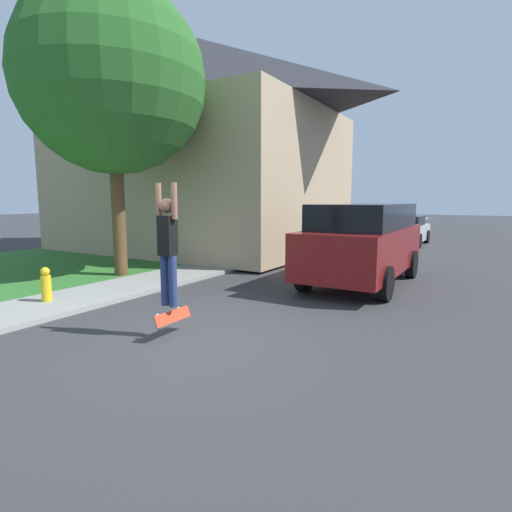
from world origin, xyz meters
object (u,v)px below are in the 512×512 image
at_px(lawn_tree_far, 280,114).
at_px(skateboard, 173,316).
at_px(fire_hydrant, 46,285).
at_px(car_down_street, 405,230).
at_px(skateboarder, 168,244).
at_px(lawn_tree_near, 112,80).
at_px(suv_parked, 364,241).

distance_m(lawn_tree_far, skateboard, 14.05).
bearing_deg(fire_hydrant, car_down_street, 75.79).
height_order(skateboarder, fire_hydrant, skateboarder).
distance_m(skateboarder, fire_hydrant, 3.64).
bearing_deg(lawn_tree_far, skateboard, -69.74).
bearing_deg(fire_hydrant, lawn_tree_near, 111.31).
bearing_deg(suv_parked, lawn_tree_far, 132.27).
relative_size(lawn_tree_near, car_down_street, 1.90).
distance_m(suv_parked, skateboard, 5.83).
xyz_separation_m(lawn_tree_near, skateboard, (4.62, -2.91, -4.96)).
height_order(lawn_tree_far, suv_parked, lawn_tree_far).
xyz_separation_m(car_down_street, skateboarder, (-0.53, -15.93, 0.81)).
xyz_separation_m(skateboarder, skateboard, (0.02, 0.04, -1.17)).
xyz_separation_m(suv_parked, skateboarder, (-1.44, -5.64, 0.37)).
relative_size(car_down_street, fire_hydrant, 5.70).
relative_size(skateboarder, skateboard, 2.35).
xyz_separation_m(suv_parked, fire_hydrant, (-4.92, -5.54, -0.68)).
relative_size(lawn_tree_far, fire_hydrant, 11.32).
relative_size(lawn_tree_near, suv_parked, 1.55).
bearing_deg(lawn_tree_near, fire_hydrant, -68.69).
bearing_deg(car_down_street, lawn_tree_near, -111.55).
xyz_separation_m(lawn_tree_far, skateboard, (4.45, -12.05, -5.69)).
relative_size(lawn_tree_near, lawn_tree_far, 0.96).
bearing_deg(car_down_street, suv_parked, -84.96).
relative_size(skateboard, fire_hydrant, 1.15).
height_order(car_down_street, skateboard, car_down_street).
distance_m(lawn_tree_far, skateboarder, 13.65).
distance_m(suv_parked, car_down_street, 10.34).
relative_size(skateboarder, fire_hydrant, 2.70).
relative_size(lawn_tree_far, skateboarder, 4.20).
bearing_deg(skateboarder, lawn_tree_near, 147.30).
distance_m(skateboard, fire_hydrant, 3.51).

